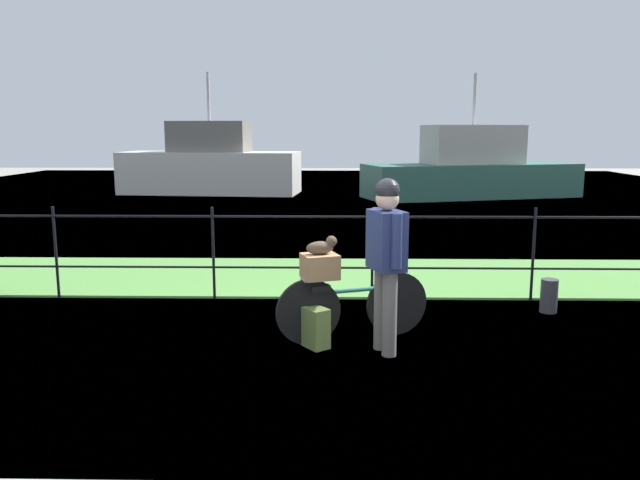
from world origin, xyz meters
TOP-DOWN VIEW (x-y plane):
  - ground_plane at (0.00, 0.00)m, footprint 60.00×60.00m
  - grass_strip at (0.00, 3.24)m, footprint 27.00×2.40m
  - harbor_water at (0.00, 12.84)m, footprint 30.00×30.00m
  - iron_fence at (0.00, 2.02)m, footprint 18.04×0.04m
  - bicycle_main at (0.70, 0.50)m, footprint 1.56×0.58m
  - wooden_crate at (0.38, 0.39)m, footprint 0.42×0.39m
  - terrier_dog at (0.40, 0.40)m, footprint 0.32×0.22m
  - cyclist_person at (1.01, 0.13)m, footprint 0.38×0.52m
  - backpack_on_paving at (0.33, 0.26)m, footprint 0.31×0.33m
  - mooring_bollard at (3.05, 1.52)m, footprint 0.20×0.20m
  - moored_boat_near at (-3.66, 15.55)m, footprint 6.10×2.57m
  - moored_boat_mid at (4.94, 14.49)m, footprint 7.15×3.86m

SIDE VIEW (x-z plane):
  - ground_plane at x=0.00m, z-range 0.00..0.00m
  - harbor_water at x=0.00m, z-range 0.00..0.00m
  - grass_strip at x=0.00m, z-range 0.00..0.03m
  - mooring_bollard at x=3.05m, z-range 0.00..0.40m
  - backpack_on_paving at x=0.33m, z-range 0.00..0.40m
  - bicycle_main at x=0.70m, z-range 0.02..0.69m
  - iron_fence at x=0.00m, z-range 0.10..1.27m
  - wooden_crate at x=0.38m, z-range 0.67..0.91m
  - moored_boat_mid at x=4.94m, z-range -1.11..2.77m
  - moored_boat_near at x=-3.66m, z-range -1.09..2.93m
  - terrier_dog at x=0.40m, z-range 0.90..1.08m
  - cyclist_person at x=1.01m, z-range 0.16..1.84m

